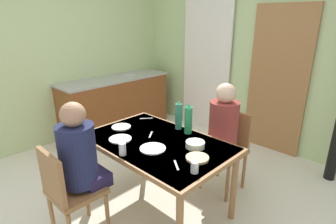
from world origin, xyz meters
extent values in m
plane|color=silver|center=(0.00, 0.00, 0.00)|extent=(5.78, 5.78, 0.00)
cube|color=#B9D494|center=(0.00, 2.22, 1.34)|extent=(4.40, 0.10, 2.68)
cube|color=#BBD194|center=(-2.10, 0.56, 1.34)|extent=(0.10, 3.33, 2.68)
cube|color=#9C6B3D|center=(0.43, 2.14, 1.00)|extent=(0.80, 0.05, 2.00)
cube|color=white|center=(-0.77, 2.12, 1.12)|extent=(0.90, 0.03, 2.25)
cube|color=brown|center=(-1.77, 1.01, 0.43)|extent=(0.60, 1.82, 0.87)
cube|color=#9E9E99|center=(-1.77, 1.01, 0.89)|extent=(0.61, 1.85, 0.03)
cylinder|color=#B7B7BC|center=(-1.77, 1.28, 0.91)|extent=(0.21, 0.21, 0.01)
cube|color=olive|center=(0.19, 0.09, 0.72)|extent=(1.39, 0.89, 0.04)
cube|color=beige|center=(0.19, 0.09, 0.74)|extent=(1.34, 0.86, 0.00)
cylinder|color=olive|center=(-0.43, -0.29, 0.35)|extent=(0.06, 0.06, 0.70)
cylinder|color=olive|center=(-0.43, 0.46, 0.35)|extent=(0.06, 0.06, 0.70)
cylinder|color=olive|center=(0.82, 0.46, 0.35)|extent=(0.06, 0.06, 0.70)
cube|color=olive|center=(-0.03, -0.64, 0.45)|extent=(0.40, 0.40, 0.04)
cube|color=olive|center=(-0.03, -0.82, 0.66)|extent=(0.38, 0.04, 0.42)
cylinder|color=olive|center=(-0.20, -0.47, 0.21)|extent=(0.04, 0.04, 0.41)
cylinder|color=olive|center=(0.14, -0.47, 0.21)|extent=(0.04, 0.04, 0.41)
cylinder|color=olive|center=(-0.20, -0.81, 0.21)|extent=(0.04, 0.04, 0.41)
cube|color=olive|center=(0.48, 0.81, 0.45)|extent=(0.40, 0.40, 0.04)
cube|color=olive|center=(0.48, 0.99, 0.66)|extent=(0.38, 0.04, 0.42)
cylinder|color=olive|center=(0.65, 0.64, 0.21)|extent=(0.04, 0.04, 0.41)
cylinder|color=olive|center=(0.31, 0.64, 0.21)|extent=(0.04, 0.04, 0.41)
cylinder|color=olive|center=(0.65, 0.98, 0.21)|extent=(0.04, 0.04, 0.41)
cylinder|color=olive|center=(0.31, 0.98, 0.21)|extent=(0.04, 0.04, 0.41)
cube|color=#221C41|center=(-0.03, -0.48, 0.51)|extent=(0.30, 0.22, 0.12)
cylinder|color=#1E2347|center=(-0.03, -0.59, 0.77)|extent=(0.30, 0.30, 0.52)
sphere|color=#A87A5B|center=(-0.03, -0.59, 1.12)|extent=(0.20, 0.20, 0.20)
cube|color=brown|center=(0.48, 0.65, 0.51)|extent=(0.30, 0.22, 0.12)
cylinder|color=maroon|center=(0.48, 0.76, 0.77)|extent=(0.30, 0.30, 0.52)
sphere|color=beige|center=(0.48, 0.76, 1.12)|extent=(0.20, 0.20, 0.20)
cylinder|color=#36886D|center=(0.14, 0.45, 0.87)|extent=(0.07, 0.07, 0.27)
cone|color=#379463|center=(0.14, 0.45, 1.02)|extent=(0.05, 0.05, 0.04)
cylinder|color=#299A56|center=(0.28, 0.43, 0.87)|extent=(0.08, 0.08, 0.27)
cone|color=#27905E|center=(0.28, 0.43, 1.02)|extent=(0.05, 0.05, 0.04)
cylinder|color=silver|center=(0.53, 0.23, 0.76)|extent=(0.17, 0.17, 0.05)
cylinder|color=white|center=(0.28, -0.05, 0.74)|extent=(0.23, 0.23, 0.01)
cylinder|color=white|center=(-0.08, -0.13, 0.74)|extent=(0.21, 0.21, 0.01)
cylinder|color=white|center=(-0.31, 0.05, 0.74)|extent=(0.20, 0.20, 0.01)
cylinder|color=silver|center=(0.18, -0.30, 0.79)|extent=(0.06, 0.06, 0.11)
cylinder|color=silver|center=(0.78, -0.09, 0.78)|extent=(0.06, 0.06, 0.09)
cylinder|color=#DBB77A|center=(0.67, 0.08, 0.75)|extent=(0.19, 0.19, 0.02)
cube|color=silver|center=(0.05, 0.14, 0.74)|extent=(0.10, 0.13, 0.00)
cube|color=silver|center=(0.62, -0.11, 0.74)|extent=(0.13, 0.10, 0.00)
cube|color=silver|center=(-0.32, 0.41, 0.74)|extent=(0.11, 0.13, 0.00)
camera|label=1|loc=(1.85, -1.48, 1.83)|focal=28.79mm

